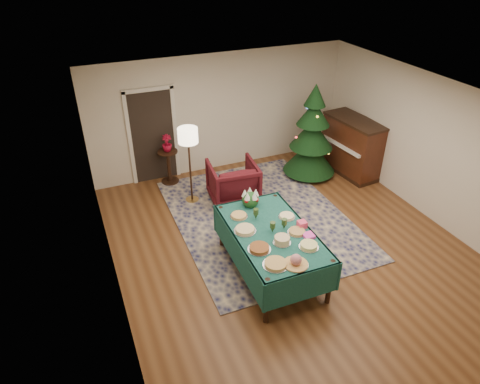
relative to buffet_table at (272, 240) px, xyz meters
name	(u,v)px	position (x,y,z in m)	size (l,w,h in m)	color
room_shell	(297,184)	(0.62, 0.37, 0.69)	(7.00, 7.00, 7.00)	#593319
doorway	(153,135)	(-0.98, 3.85, 0.43)	(1.08, 0.04, 2.16)	black
rug	(260,217)	(0.51, 1.49, -0.65)	(3.20, 4.20, 0.02)	#131747
buffet_table	(272,240)	(0.00, 0.00, 0.00)	(1.29, 2.15, 0.83)	black
platter_0	(276,264)	(-0.31, -0.73, 0.19)	(0.37, 0.37, 0.05)	silver
platter_1	(296,261)	(-0.04, -0.84, 0.23)	(0.37, 0.37, 0.18)	silver
platter_2	(309,246)	(0.33, -0.57, 0.20)	(0.30, 0.30, 0.07)	silver
platter_3	(259,248)	(-0.37, -0.33, 0.19)	(0.35, 0.35, 0.06)	silver
platter_4	(282,240)	(0.01, -0.32, 0.22)	(0.28, 0.28, 0.11)	silver
platter_5	(297,232)	(0.35, -0.18, 0.19)	(0.30, 0.30, 0.05)	silver
platter_6	(245,230)	(-0.39, 0.18, 0.19)	(0.36, 0.36, 0.06)	silver
platter_7	(287,216)	(0.40, 0.26, 0.19)	(0.28, 0.28, 0.05)	silver
platter_8	(239,216)	(-0.32, 0.58, 0.19)	(0.30, 0.30, 0.05)	silver
goblet_0	(256,214)	(-0.09, 0.42, 0.27)	(0.09, 0.09, 0.19)	#2D471E
goblet_1	(284,224)	(0.21, -0.01, 0.27)	(0.09, 0.09, 0.19)	#2D471E
goblet_2	(273,227)	(0.00, -0.02, 0.27)	(0.09, 0.09, 0.19)	#2D471E
napkin_stack	(308,236)	(0.46, -0.34, 0.19)	(0.17, 0.17, 0.04)	#EC41BB
gift_box	(302,224)	(0.49, -0.08, 0.22)	(0.13, 0.13, 0.11)	#F2436B
centerpiece	(250,198)	(0.00, 0.83, 0.31)	(0.30, 0.30, 0.34)	#1E4C1E
armchair	(233,181)	(0.26, 2.29, -0.18)	(0.95, 0.89, 0.97)	#490F16
floor_lamp	(188,140)	(-0.53, 2.64, 0.73)	(0.40, 0.40, 1.64)	#A57F3F
side_table	(169,167)	(-0.75, 3.57, -0.28)	(0.44, 0.44, 0.78)	black
potted_plant	(167,147)	(-0.75, 3.57, 0.23)	(0.21, 0.37, 0.21)	maroon
christmas_tree	(312,136)	(2.33, 2.68, 0.31)	(1.48, 1.48, 2.16)	black
piano	(352,147)	(3.28, 2.43, -0.02)	(0.84, 1.56, 1.30)	black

